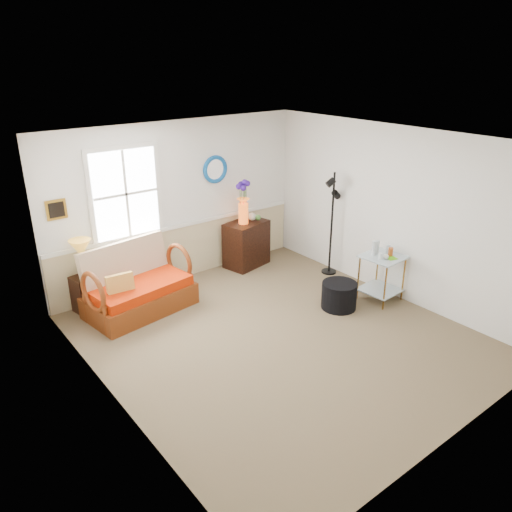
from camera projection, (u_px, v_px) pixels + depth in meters
floor at (278, 337)px, 6.71m from camera, size 4.50×5.00×0.01m
ceiling at (282, 142)px, 5.72m from camera, size 4.50×5.00×0.01m
walls at (280, 247)px, 6.22m from camera, size 4.51×5.01×2.60m
wainscot at (183, 252)px, 8.34m from camera, size 4.46×0.02×0.90m
chair_rail at (181, 225)px, 8.16m from camera, size 4.46×0.04×0.06m
window at (126, 194)px, 7.39m from camera, size 1.14×0.06×1.44m
picture at (56, 210)px, 6.83m from camera, size 0.28×0.03×0.28m
mirror at (215, 169)px, 8.25m from camera, size 0.47×0.07×0.47m
loveseat at (139, 280)px, 7.21m from camera, size 1.62×1.07×0.99m
throw_pillow at (121, 287)px, 6.95m from camera, size 0.39×0.13×0.38m
lamp_stand at (85, 294)px, 7.28m from camera, size 0.36×0.36×0.55m
table_lamp at (82, 259)px, 7.08m from camera, size 0.38×0.38×0.56m
potted_plant at (89, 266)px, 7.21m from camera, size 0.38×0.40×0.27m
cabinet at (246, 244)px, 8.82m from camera, size 0.83×0.63×0.81m
flower_vase at (243, 203)px, 8.47m from camera, size 0.25×0.25×0.74m
side_table at (381, 278)px, 7.60m from camera, size 0.60×0.60×0.72m
tabletop_items at (384, 249)px, 7.43m from camera, size 0.44×0.44×0.22m
floor_lamp at (332, 224)px, 8.33m from camera, size 0.32×0.32×1.76m
ottoman at (339, 295)px, 7.40m from camera, size 0.64×0.64×0.40m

